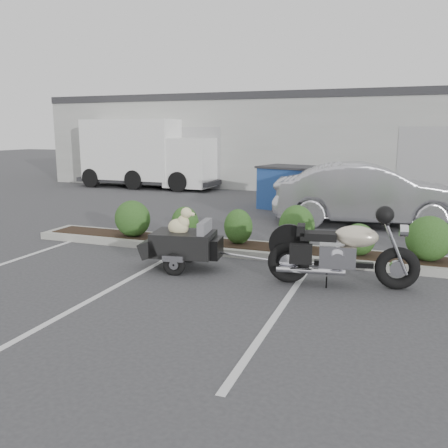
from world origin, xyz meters
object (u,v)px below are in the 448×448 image
(motorcycle, at_px, (342,253))
(pet_trailer, at_px, (183,243))
(sedan, at_px, (369,195))
(dumpster, at_px, (294,187))
(delivery_truck, at_px, (149,155))

(motorcycle, relative_size, pet_trailer, 1.24)
(sedan, bearing_deg, motorcycle, 170.39)
(motorcycle, distance_m, pet_trailer, 2.79)
(pet_trailer, bearing_deg, sedan, 53.44)
(sedan, relative_size, dumpster, 2.08)
(pet_trailer, distance_m, sedan, 6.07)
(motorcycle, xyz_separation_m, pet_trailer, (-2.79, 0.02, -0.07))
(pet_trailer, distance_m, dumpster, 7.25)
(motorcycle, height_order, sedan, sedan)
(dumpster, relative_size, delivery_truck, 0.37)
(pet_trailer, height_order, dumpster, dumpster)
(motorcycle, relative_size, sedan, 0.48)
(dumpster, bearing_deg, delivery_truck, 168.12)
(sedan, bearing_deg, delivery_truck, 51.10)
(sedan, xyz_separation_m, dumpster, (-2.40, 1.88, -0.12))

